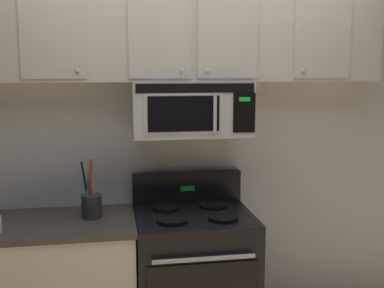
{
  "coord_description": "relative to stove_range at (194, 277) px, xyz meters",
  "views": [
    {
      "loc": [
        -0.51,
        -2.51,
        1.83
      ],
      "look_at": [
        0.0,
        0.49,
        1.35
      ],
      "focal_mm": 44.69,
      "sensor_mm": 36.0,
      "label": 1
    }
  ],
  "objects": [
    {
      "name": "back_wall",
      "position": [
        0.0,
        0.37,
        0.88
      ],
      "size": [
        5.2,
        0.1,
        2.7
      ],
      "primitive_type": "cube",
      "color": "silver",
      "rests_on": "ground_plane"
    },
    {
      "name": "stove_range",
      "position": [
        0.0,
        0.0,
        0.0
      ],
      "size": [
        0.76,
        0.69,
        1.12
      ],
      "color": "black",
      "rests_on": "ground_plane"
    },
    {
      "name": "over_range_microwave",
      "position": [
        -0.0,
        0.12,
        1.11
      ],
      "size": [
        0.76,
        0.43,
        0.35
      ],
      "color": "#B7BABF"
    },
    {
      "name": "upper_cabinets",
      "position": [
        -0.0,
        0.15,
        1.56
      ],
      "size": [
        2.5,
        0.36,
        0.55
      ],
      "color": "#BCB7AD"
    },
    {
      "name": "utensil_crock_charcoal",
      "position": [
        -0.65,
        0.04,
        0.52
      ],
      "size": [
        0.13,
        0.13,
        0.37
      ],
      "color": "#2D2D33",
      "rests_on": "counter_segment"
    }
  ]
}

